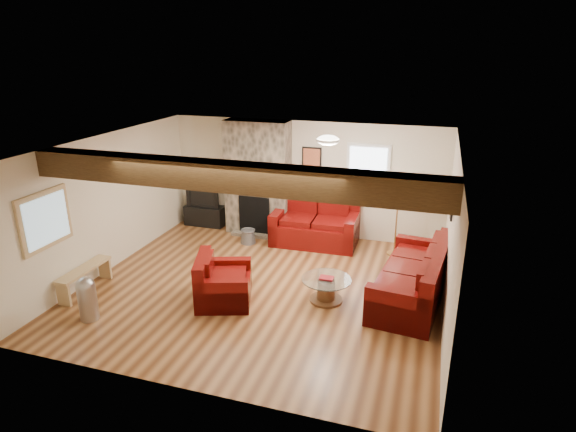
{
  "coord_description": "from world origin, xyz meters",
  "views": [
    {
      "loc": [
        2.67,
        -7.0,
        3.96
      ],
      "look_at": [
        0.35,
        0.4,
        1.22
      ],
      "focal_mm": 30.0,
      "sensor_mm": 36.0,
      "label": 1
    }
  ],
  "objects_px": {
    "coffee_table": "(326,290)",
    "tv_cabinet": "(205,216)",
    "loveseat": "(315,222)",
    "armchair_red": "(224,279)",
    "floor_lamp": "(399,189)",
    "television": "(204,197)",
    "sofa_three": "(412,273)"
  },
  "relations": [
    {
      "from": "sofa_three",
      "to": "tv_cabinet",
      "type": "height_order",
      "value": "sofa_three"
    },
    {
      "from": "television",
      "to": "tv_cabinet",
      "type": "bearing_deg",
      "value": 0.0
    },
    {
      "from": "loveseat",
      "to": "television",
      "type": "xyz_separation_m",
      "value": [
        -2.73,
        0.3,
        0.22
      ]
    },
    {
      "from": "loveseat",
      "to": "armchair_red",
      "type": "height_order",
      "value": "loveseat"
    },
    {
      "from": "tv_cabinet",
      "to": "coffee_table",
      "type": "bearing_deg",
      "value": -36.87
    },
    {
      "from": "loveseat",
      "to": "television",
      "type": "height_order",
      "value": "loveseat"
    },
    {
      "from": "floor_lamp",
      "to": "armchair_red",
      "type": "bearing_deg",
      "value": -132.14
    },
    {
      "from": "coffee_table",
      "to": "tv_cabinet",
      "type": "xyz_separation_m",
      "value": [
        -3.52,
        2.64,
        0.03
      ]
    },
    {
      "from": "armchair_red",
      "to": "coffee_table",
      "type": "relative_size",
      "value": 1.19
    },
    {
      "from": "coffee_table",
      "to": "floor_lamp",
      "type": "relative_size",
      "value": 0.51
    },
    {
      "from": "armchair_red",
      "to": "television",
      "type": "xyz_separation_m",
      "value": [
        -1.92,
        3.13,
        0.3
      ]
    },
    {
      "from": "loveseat",
      "to": "floor_lamp",
      "type": "xyz_separation_m",
      "value": [
        1.67,
        -0.09,
        0.9
      ]
    },
    {
      "from": "armchair_red",
      "to": "television",
      "type": "relative_size",
      "value": 1.21
    },
    {
      "from": "loveseat",
      "to": "coffee_table",
      "type": "xyz_separation_m",
      "value": [
        0.79,
        -2.34,
        -0.27
      ]
    },
    {
      "from": "loveseat",
      "to": "floor_lamp",
      "type": "relative_size",
      "value": 1.1
    },
    {
      "from": "television",
      "to": "floor_lamp",
      "type": "xyz_separation_m",
      "value": [
        4.4,
        -0.39,
        0.68
      ]
    },
    {
      "from": "armchair_red",
      "to": "television",
      "type": "height_order",
      "value": "television"
    },
    {
      "from": "armchair_red",
      "to": "floor_lamp",
      "type": "distance_m",
      "value": 3.83
    },
    {
      "from": "tv_cabinet",
      "to": "sofa_three",
      "type": "bearing_deg",
      "value": -23.81
    },
    {
      "from": "armchair_red",
      "to": "floor_lamp",
      "type": "relative_size",
      "value": 0.6
    },
    {
      "from": "armchair_red",
      "to": "loveseat",
      "type": "bearing_deg",
      "value": -34.56
    },
    {
      "from": "armchair_red",
      "to": "tv_cabinet",
      "type": "distance_m",
      "value": 3.68
    },
    {
      "from": "coffee_table",
      "to": "sofa_three",
      "type": "bearing_deg",
      "value": 21.06
    },
    {
      "from": "floor_lamp",
      "to": "television",
      "type": "bearing_deg",
      "value": 174.9
    },
    {
      "from": "coffee_table",
      "to": "television",
      "type": "bearing_deg",
      "value": 143.13
    },
    {
      "from": "television",
      "to": "floor_lamp",
      "type": "height_order",
      "value": "floor_lamp"
    },
    {
      "from": "armchair_red",
      "to": "coffee_table",
      "type": "height_order",
      "value": "armchair_red"
    },
    {
      "from": "armchair_red",
      "to": "floor_lamp",
      "type": "bearing_deg",
      "value": -60.81
    },
    {
      "from": "coffee_table",
      "to": "television",
      "type": "xyz_separation_m",
      "value": [
        -3.52,
        2.64,
        0.49
      ]
    },
    {
      "from": "sofa_three",
      "to": "loveseat",
      "type": "xyz_separation_m",
      "value": [
        -2.11,
        1.83,
        0.02
      ]
    },
    {
      "from": "coffee_table",
      "to": "floor_lamp",
      "type": "distance_m",
      "value": 2.68
    },
    {
      "from": "tv_cabinet",
      "to": "television",
      "type": "distance_m",
      "value": 0.46
    }
  ]
}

